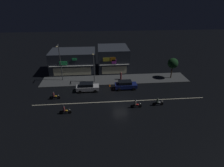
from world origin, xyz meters
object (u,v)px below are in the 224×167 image
object	(u,v)px
streetlamp_west	(60,60)
motorcycle_opposite_lane	(136,105)
parked_car_near_kerb	(87,87)
parked_car_trailing	(126,85)
pedestrian_on_sidewalk	(121,76)
traffic_cone	(110,85)
streetlamp_mid	(94,65)
motorcycle_lead	(65,111)
motorcycle_following	(54,96)
motorcycle_trailing_far	(158,102)

from	to	relation	value
streetlamp_west	motorcycle_opposite_lane	size ratio (longest dim) A/B	4.13
parked_car_near_kerb	parked_car_trailing	xyz separation A→B (m)	(7.45, 0.26, 0.00)
pedestrian_on_sidewalk	traffic_cone	bearing A→B (deg)	-84.11
streetlamp_mid	pedestrian_on_sidewalk	distance (m)	6.61
streetlamp_west	motorcycle_lead	distance (m)	13.10
motorcycle_lead	traffic_cone	xyz separation A→B (m)	(7.57, 8.85, -0.36)
motorcycle_following	traffic_cone	size ratio (longest dim) A/B	3.45
pedestrian_on_sidewalk	parked_car_trailing	size ratio (longest dim) A/B	0.41
parked_car_near_kerb	parked_car_trailing	bearing A→B (deg)	2.01
streetlamp_mid	motorcycle_lead	world-z (taller)	streetlamp_mid
motorcycle_following	motorcycle_opposite_lane	bearing A→B (deg)	-16.25
streetlamp_west	pedestrian_on_sidewalk	distance (m)	13.20
pedestrian_on_sidewalk	motorcycle_lead	world-z (taller)	pedestrian_on_sidewalk
motorcycle_following	parked_car_trailing	bearing A→B (deg)	11.84
streetlamp_mid	motorcycle_following	xyz separation A→B (m)	(-7.02, -6.19, -3.43)
streetlamp_mid	parked_car_near_kerb	distance (m)	4.95
parked_car_near_kerb	motorcycle_following	bearing A→B (deg)	-155.13
motorcycle_following	motorcycle_trailing_far	distance (m)	17.94
parked_car_near_kerb	motorcycle_trailing_far	xyz separation A→B (m)	(11.88, -6.15, -0.24)
pedestrian_on_sidewalk	motorcycle_trailing_far	xyz separation A→B (m)	(4.80, -10.55, -0.32)
motorcycle_lead	traffic_cone	bearing A→B (deg)	-127.30
parked_car_near_kerb	motorcycle_opposite_lane	size ratio (longest dim) A/B	2.26
traffic_cone	streetlamp_mid	bearing A→B (deg)	147.78
streetlamp_mid	traffic_cone	xyz separation A→B (m)	(3.07, -1.94, -3.79)
streetlamp_west	parked_car_trailing	bearing A→B (deg)	-19.92
streetlamp_west	pedestrian_on_sidewalk	size ratio (longest dim) A/B	4.44
motorcycle_lead	motorcycle_opposite_lane	xyz separation A→B (m)	(11.28, 0.73, 0.00)
motorcycle_lead	motorcycle_trailing_far	bearing A→B (deg)	-172.62
parked_car_trailing	motorcycle_opposite_lane	world-z (taller)	parked_car_trailing
pedestrian_on_sidewalk	parked_car_near_kerb	world-z (taller)	pedestrian_on_sidewalk
pedestrian_on_sidewalk	streetlamp_west	bearing A→B (deg)	-132.74
motorcycle_trailing_far	traffic_cone	bearing A→B (deg)	-44.57
parked_car_near_kerb	traffic_cone	world-z (taller)	parked_car_near_kerb
pedestrian_on_sidewalk	streetlamp_mid	bearing A→B (deg)	-121.72
parked_car_near_kerb	motorcycle_trailing_far	distance (m)	13.38
streetlamp_mid	motorcycle_opposite_lane	xyz separation A→B (m)	(6.79, -10.05, -3.43)
streetlamp_west	motorcycle_following	bearing A→B (deg)	-91.16
traffic_cone	streetlamp_west	bearing A→B (deg)	161.28
streetlamp_west	motorcycle_opposite_lane	bearing A→B (deg)	-40.06
motorcycle_trailing_far	traffic_cone	xyz separation A→B (m)	(-7.50, 7.76, -0.36)
streetlamp_mid	pedestrian_on_sidewalk	bearing A→B (deg)	8.38
streetlamp_west	parked_car_trailing	xyz separation A→B (m)	(13.01, -4.71, -3.85)
pedestrian_on_sidewalk	motorcycle_lead	xyz separation A→B (m)	(-10.26, -11.63, -0.32)
parked_car_trailing	motorcycle_opposite_lane	bearing A→B (deg)	-84.53
parked_car_trailing	traffic_cone	xyz separation A→B (m)	(-3.06, 1.34, -0.59)
streetlamp_mid	motorcycle_trailing_far	bearing A→B (deg)	-42.53
motorcycle_opposite_lane	motorcycle_following	bearing A→B (deg)	-12.41
streetlamp_mid	motorcycle_trailing_far	world-z (taller)	streetlamp_mid
pedestrian_on_sidewalk	motorcycle_following	size ratio (longest dim) A/B	0.93
parked_car_trailing	motorcycle_opposite_lane	xyz separation A→B (m)	(0.65, -6.77, -0.24)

